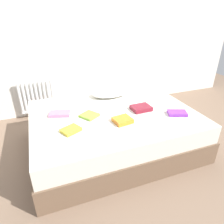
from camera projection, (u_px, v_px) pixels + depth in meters
name	position (u px, v px, depth m)	size (l,w,h in m)	color
ground_plane	(113.00, 145.00, 2.70)	(8.00, 8.00, 0.00)	#7F6651
back_wall	(83.00, 26.00, 3.19)	(6.00, 0.10, 2.80)	silver
bed	(113.00, 130.00, 2.59)	(2.00, 1.50, 0.50)	brown
radiator	(37.00, 96.00, 3.26)	(0.54, 0.04, 0.54)	white
pillow	(110.00, 92.00, 2.92)	(0.55, 0.33, 0.11)	white
textbook_maroon	(141.00, 108.00, 2.52)	(0.24, 0.18, 0.05)	maroon
textbook_yellow	(71.00, 130.00, 2.08)	(0.19, 0.15, 0.03)	yellow
textbook_orange	(123.00, 120.00, 2.25)	(0.20, 0.17, 0.05)	orange
textbook_purple	(177.00, 113.00, 2.41)	(0.22, 0.14, 0.04)	purple
textbook_lime	(89.00, 115.00, 2.38)	(0.18, 0.18, 0.03)	#8CC638
textbook_pink	(60.00, 114.00, 2.40)	(0.24, 0.14, 0.04)	pink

